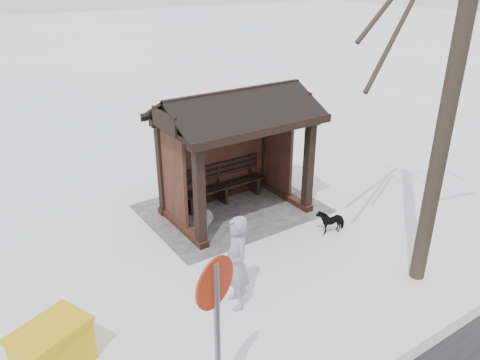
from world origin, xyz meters
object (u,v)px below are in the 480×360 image
object	(u,v)px
bus_shelter	(232,127)
dog	(331,220)
road_sign	(216,312)
pedestrian	(236,263)
grit_bin	(53,349)

from	to	relation	value
bus_shelter	dog	size ratio (longest dim) A/B	5.52
road_sign	pedestrian	bearing A→B (deg)	-149.81
grit_bin	road_sign	size ratio (longest dim) A/B	0.49
dog	road_sign	xyz separation A→B (m)	(4.73, 2.82, 1.57)
bus_shelter	dog	bearing A→B (deg)	121.03
bus_shelter	grit_bin	xyz separation A→B (m)	(5.01, 2.84, -1.75)
grit_bin	road_sign	bearing A→B (deg)	102.85
grit_bin	road_sign	xyz separation A→B (m)	(-1.57, 2.12, 1.43)
bus_shelter	pedestrian	distance (m)	3.86
grit_bin	road_sign	world-z (taller)	road_sign
pedestrian	dog	size ratio (longest dim) A/B	2.72
bus_shelter	road_sign	bearing A→B (deg)	55.21
dog	road_sign	size ratio (longest dim) A/B	0.25
bus_shelter	road_sign	distance (m)	6.05
bus_shelter	road_sign	xyz separation A→B (m)	(3.44, 4.96, -0.31)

